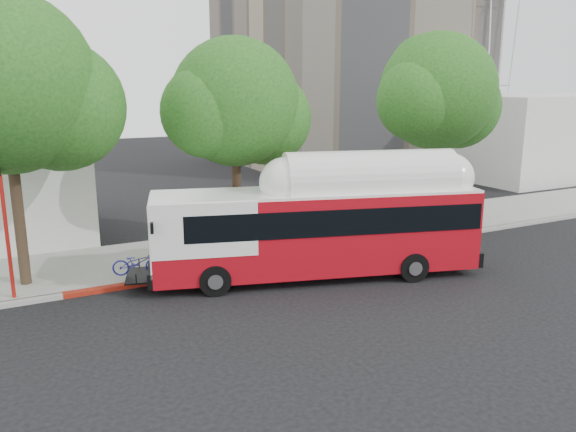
# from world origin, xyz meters

# --- Properties ---
(ground) EXTENTS (120.00, 120.00, 0.00)m
(ground) POSITION_xyz_m (0.00, 0.00, 0.00)
(ground) COLOR black
(ground) RESTS_ON ground
(sidewalk) EXTENTS (60.00, 5.00, 0.15)m
(sidewalk) POSITION_xyz_m (0.00, 6.50, 0.07)
(sidewalk) COLOR gray
(sidewalk) RESTS_ON ground
(curb_strip) EXTENTS (60.00, 0.30, 0.15)m
(curb_strip) POSITION_xyz_m (0.00, 3.90, 0.07)
(curb_strip) COLOR gray
(curb_strip) RESTS_ON ground
(red_curb_segment) EXTENTS (10.00, 0.32, 0.16)m
(red_curb_segment) POSITION_xyz_m (-3.00, 3.90, 0.08)
(red_curb_segment) COLOR maroon
(red_curb_segment) RESTS_ON ground
(street_tree_left) EXTENTS (6.67, 5.80, 9.74)m
(street_tree_left) POSITION_xyz_m (-8.53, 5.56, 6.60)
(street_tree_left) COLOR #2D2116
(street_tree_left) RESTS_ON ground
(street_tree_mid) EXTENTS (5.75, 5.00, 8.62)m
(street_tree_mid) POSITION_xyz_m (-0.59, 6.06, 5.91)
(street_tree_mid) COLOR #2D2116
(street_tree_mid) RESTS_ON ground
(street_tree_right) EXTENTS (6.21, 5.40, 9.18)m
(street_tree_right) POSITION_xyz_m (9.44, 5.86, 6.26)
(street_tree_right) COLOR #2D2116
(street_tree_right) RESTS_ON ground
(horizon_block) EXTENTS (20.00, 12.00, 6.00)m
(horizon_block) POSITION_xyz_m (30.00, 16.00, 3.00)
(horizon_block) COLOR silver
(horizon_block) RESTS_ON ground
(transit_bus) EXTENTS (12.43, 5.46, 3.64)m
(transit_bus) POSITION_xyz_m (0.48, 1.92, 1.70)
(transit_bus) COLOR #A40B15
(transit_bus) RESTS_ON ground
(signal_pole) EXTENTS (0.12, 0.41, 4.34)m
(signal_pole) POSITION_xyz_m (-9.41, 4.25, 2.23)
(signal_pole) COLOR #B21913
(signal_pole) RESTS_ON ground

